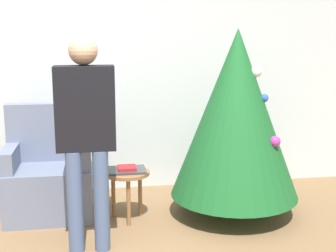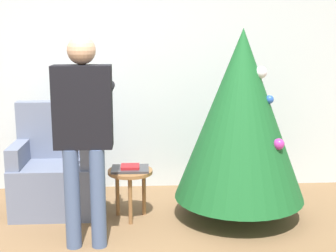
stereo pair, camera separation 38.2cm
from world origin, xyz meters
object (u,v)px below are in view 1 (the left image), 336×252
at_px(armchair, 49,177).
at_px(side_stool, 127,179).
at_px(person_standing, 86,125).
at_px(christmas_tree, 236,114).

relative_size(armchair, side_stool, 2.25).
height_order(person_standing, side_stool, person_standing).
bearing_deg(christmas_tree, person_standing, -159.84).
bearing_deg(person_standing, side_stool, 56.52).
xyz_separation_m(christmas_tree, person_standing, (-1.32, -0.48, 0.04)).
distance_m(person_standing, side_stool, 0.86).
distance_m(christmas_tree, person_standing, 1.41).
bearing_deg(christmas_tree, side_stool, 178.58).
xyz_separation_m(christmas_tree, armchair, (-1.68, 0.27, -0.59)).
bearing_deg(christmas_tree, armchair, 170.94).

